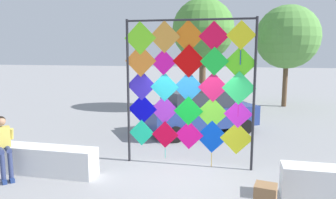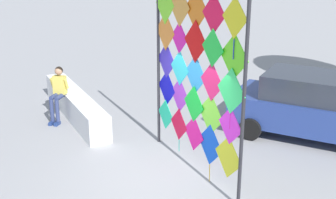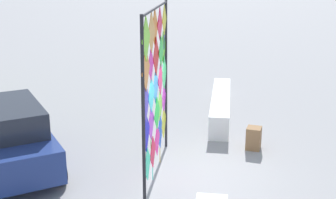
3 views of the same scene
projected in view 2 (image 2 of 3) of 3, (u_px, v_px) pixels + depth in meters
name	position (u px, v px, depth m)	size (l,w,h in m)	color
ground	(161.00, 178.00, 9.89)	(120.00, 120.00, 0.00)	gray
plaza_ledge_left	(75.00, 105.00, 13.38)	(4.65, 0.59, 0.73)	white
kite_display_rack	(195.00, 71.00, 9.58)	(3.59, 0.11, 4.14)	#232328
seated_vendor	(58.00, 90.00, 12.87)	(0.75, 0.73, 1.57)	navy
parked_car	(317.00, 106.00, 11.78)	(4.62, 4.04, 1.69)	navy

